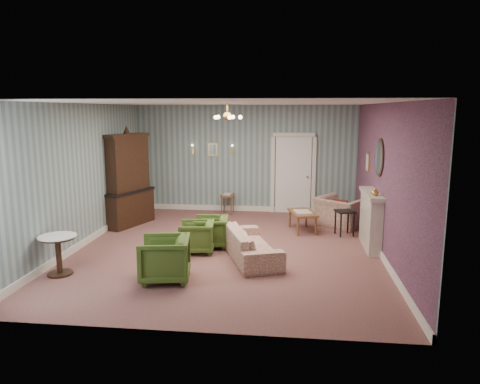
# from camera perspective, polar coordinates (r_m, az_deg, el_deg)

# --- Properties ---
(floor) EXTENTS (7.00, 7.00, 0.00)m
(floor) POSITION_cam_1_polar(r_m,az_deg,el_deg) (9.21, -1.53, -7.17)
(floor) COLOR brown
(floor) RESTS_ON ground
(ceiling) EXTENTS (7.00, 7.00, 0.00)m
(ceiling) POSITION_cam_1_polar(r_m,az_deg,el_deg) (8.79, -1.62, 11.18)
(ceiling) COLOR white
(ceiling) RESTS_ON ground
(wall_back) EXTENTS (6.00, 0.00, 6.00)m
(wall_back) POSITION_cam_1_polar(r_m,az_deg,el_deg) (12.33, 0.70, 4.19)
(wall_back) COLOR slate
(wall_back) RESTS_ON ground
(wall_front) EXTENTS (6.00, 0.00, 6.00)m
(wall_front) POSITION_cam_1_polar(r_m,az_deg,el_deg) (5.50, -6.67, -3.63)
(wall_front) COLOR slate
(wall_front) RESTS_ON ground
(wall_left) EXTENTS (0.00, 7.00, 7.00)m
(wall_left) POSITION_cam_1_polar(r_m,az_deg,el_deg) (9.76, -19.30, 1.98)
(wall_left) COLOR slate
(wall_left) RESTS_ON ground
(wall_right) EXTENTS (0.00, 7.00, 7.00)m
(wall_right) POSITION_cam_1_polar(r_m,az_deg,el_deg) (8.97, 17.76, 1.38)
(wall_right) COLOR slate
(wall_right) RESTS_ON ground
(wall_right_floral) EXTENTS (0.00, 7.00, 7.00)m
(wall_right_floral) POSITION_cam_1_polar(r_m,az_deg,el_deg) (8.97, 17.67, 1.38)
(wall_right_floral) COLOR #A3515D
(wall_right_floral) RESTS_ON ground
(door) EXTENTS (1.12, 0.12, 2.16)m
(door) POSITION_cam_1_polar(r_m,az_deg,el_deg) (12.28, 6.73, 2.36)
(door) COLOR white
(door) RESTS_ON floor
(olive_chair_a) EXTENTS (0.85, 0.89, 0.81)m
(olive_chair_a) POSITION_cam_1_polar(r_m,az_deg,el_deg) (7.56, -9.52, -8.06)
(olive_chair_a) COLOR #415D20
(olive_chair_a) RESTS_ON floor
(olive_chair_b) EXTENTS (0.68, 0.72, 0.68)m
(olive_chair_b) POSITION_cam_1_polar(r_m,az_deg,el_deg) (8.96, -5.51, -5.47)
(olive_chair_b) COLOR #415D20
(olive_chair_b) RESTS_ON floor
(olive_chair_c) EXTENTS (0.69, 0.72, 0.68)m
(olive_chair_c) POSITION_cam_1_polar(r_m,az_deg,el_deg) (9.29, -3.68, -4.83)
(olive_chair_c) COLOR #415D20
(olive_chair_c) RESTS_ON floor
(sofa_chintz) EXTENTS (1.17, 2.00, 0.75)m
(sofa_chintz) POSITION_cam_1_polar(r_m,az_deg,el_deg) (8.54, 1.40, -5.95)
(sofa_chintz) COLOR brown
(sofa_chintz) RESTS_ON floor
(wingback_chair) EXTENTS (1.27, 1.20, 0.94)m
(wingback_chair) POSITION_cam_1_polar(r_m,az_deg,el_deg) (11.14, 12.62, -1.85)
(wingback_chair) COLOR brown
(wingback_chair) RESTS_ON floor
(dresser) EXTENTS (0.95, 1.49, 2.35)m
(dresser) POSITION_cam_1_polar(r_m,az_deg,el_deg) (11.16, -13.97, 1.82)
(dresser) COLOR black
(dresser) RESTS_ON floor
(fireplace) EXTENTS (0.30, 1.40, 1.16)m
(fireplace) POSITION_cam_1_polar(r_m,az_deg,el_deg) (9.50, 16.18, -3.41)
(fireplace) COLOR beige
(fireplace) RESTS_ON floor
(mantel_vase) EXTENTS (0.15, 0.15, 0.15)m
(mantel_vase) POSITION_cam_1_polar(r_m,az_deg,el_deg) (8.98, 16.69, 0.04)
(mantel_vase) COLOR gold
(mantel_vase) RESTS_ON fireplace
(oval_mirror) EXTENTS (0.04, 0.76, 0.84)m
(oval_mirror) POSITION_cam_1_polar(r_m,az_deg,el_deg) (9.31, 17.18, 4.20)
(oval_mirror) COLOR white
(oval_mirror) RESTS_ON wall_right
(framed_print) EXTENTS (0.04, 0.34, 0.42)m
(framed_print) POSITION_cam_1_polar(r_m,az_deg,el_deg) (10.66, 15.85, 3.64)
(framed_print) COLOR gold
(framed_print) RESTS_ON wall_right
(coffee_table) EXTENTS (0.71, 1.01, 0.47)m
(coffee_table) POSITION_cam_1_polar(r_m,az_deg,el_deg) (10.54, 7.89, -3.69)
(coffee_table) COLOR brown
(coffee_table) RESTS_ON floor
(side_table_black) EXTENTS (0.48, 0.48, 0.57)m
(side_table_black) POSITION_cam_1_polar(r_m,az_deg,el_deg) (10.35, 13.05, -3.83)
(side_table_black) COLOR black
(side_table_black) RESTS_ON floor
(pedestal_table) EXTENTS (0.77, 0.77, 0.69)m
(pedestal_table) POSITION_cam_1_polar(r_m,az_deg,el_deg) (8.31, -21.92, -7.41)
(pedestal_table) COLOR black
(pedestal_table) RESTS_ON floor
(nesting_table) EXTENTS (0.36, 0.44, 0.56)m
(nesting_table) POSITION_cam_1_polar(r_m,az_deg,el_deg) (12.22, -1.59, -1.42)
(nesting_table) COLOR brown
(nesting_table) RESTS_ON floor
(gilt_mirror_back) EXTENTS (0.28, 0.06, 0.36)m
(gilt_mirror_back) POSITION_cam_1_polar(r_m,az_deg,el_deg) (12.39, -3.48, 5.37)
(gilt_mirror_back) COLOR gold
(gilt_mirror_back) RESTS_ON wall_back
(sconce_left) EXTENTS (0.16, 0.12, 0.30)m
(sconce_left) POSITION_cam_1_polar(r_m,az_deg,el_deg) (12.48, -5.99, 5.36)
(sconce_left) COLOR gold
(sconce_left) RESTS_ON wall_back
(sconce_right) EXTENTS (0.16, 0.12, 0.30)m
(sconce_right) POSITION_cam_1_polar(r_m,az_deg,el_deg) (12.29, -0.96, 5.34)
(sconce_right) COLOR gold
(sconce_right) RESTS_ON wall_back
(chandelier) EXTENTS (0.56, 0.56, 0.36)m
(chandelier) POSITION_cam_1_polar(r_m,az_deg,el_deg) (8.79, -1.61, 9.42)
(chandelier) COLOR gold
(chandelier) RESTS_ON ceiling
(burgundy_cushion) EXTENTS (0.41, 0.28, 0.39)m
(burgundy_cushion) POSITION_cam_1_polar(r_m,az_deg,el_deg) (10.98, 12.45, -1.95)
(burgundy_cushion) COLOR #5D2017
(burgundy_cushion) RESTS_ON wingback_chair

